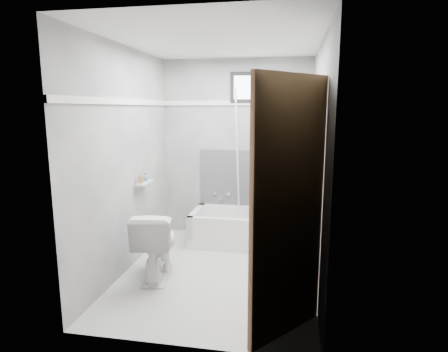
% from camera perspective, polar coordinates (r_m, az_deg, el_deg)
% --- Properties ---
extents(floor, '(2.60, 2.60, 0.00)m').
position_cam_1_polar(floor, '(4.19, -0.87, -14.47)').
color(floor, silver).
rests_on(floor, ground).
extents(ceiling, '(2.60, 2.60, 0.00)m').
position_cam_1_polar(ceiling, '(3.85, -0.98, 19.96)').
color(ceiling, silver).
rests_on(ceiling, floor).
extents(wall_back, '(2.00, 0.02, 2.40)m').
position_cam_1_polar(wall_back, '(5.11, 1.88, 4.09)').
color(wall_back, slate).
rests_on(wall_back, floor).
extents(wall_front, '(2.00, 0.02, 2.40)m').
position_cam_1_polar(wall_front, '(2.60, -6.43, -2.09)').
color(wall_front, slate).
rests_on(wall_front, floor).
extents(wall_left, '(0.02, 2.60, 2.40)m').
position_cam_1_polar(wall_left, '(4.15, -14.62, 2.30)').
color(wall_left, slate).
rests_on(wall_left, floor).
extents(wall_right, '(0.02, 2.60, 2.40)m').
position_cam_1_polar(wall_right, '(3.78, 14.13, 1.57)').
color(wall_right, slate).
rests_on(wall_right, floor).
extents(bathtub, '(1.50, 0.70, 0.42)m').
position_cam_1_polar(bathtub, '(4.93, 3.86, -7.94)').
color(bathtub, white).
rests_on(bathtub, floor).
extents(office_chair, '(0.74, 0.74, 1.16)m').
position_cam_1_polar(office_chair, '(4.79, 8.91, -2.54)').
color(office_chair, slate).
rests_on(office_chair, bathtub).
extents(toilet, '(0.52, 0.79, 0.72)m').
position_cam_1_polar(toilet, '(4.02, -10.31, -10.17)').
color(toilet, white).
rests_on(toilet, floor).
extents(door, '(0.78, 0.78, 2.00)m').
position_cam_1_polar(door, '(2.58, 15.38, -7.12)').
color(door, '#532E1F').
rests_on(door, floor).
extents(window, '(0.66, 0.04, 0.40)m').
position_cam_1_polar(window, '(5.04, 4.80, 13.30)').
color(window, black).
rests_on(window, wall_back).
extents(backerboard, '(1.50, 0.02, 0.78)m').
position_cam_1_polar(backerboard, '(5.13, 4.60, -0.43)').
color(backerboard, '#4C4C4F').
rests_on(backerboard, wall_back).
extents(trim_back, '(2.00, 0.02, 0.06)m').
position_cam_1_polar(trim_back, '(5.07, 1.90, 11.06)').
color(trim_back, white).
rests_on(trim_back, wall_back).
extents(trim_left, '(0.02, 2.60, 0.06)m').
position_cam_1_polar(trim_left, '(4.11, -14.85, 10.90)').
color(trim_left, white).
rests_on(trim_left, wall_left).
extents(pole, '(0.02, 0.48, 1.90)m').
position_cam_1_polar(pole, '(4.89, 2.09, 2.03)').
color(pole, white).
rests_on(pole, bathtub).
extents(shelf, '(0.10, 0.32, 0.02)m').
position_cam_1_polar(shelf, '(4.43, -12.05, -1.02)').
color(shelf, silver).
rests_on(shelf, wall_left).
extents(soap_bottle_a, '(0.06, 0.06, 0.12)m').
position_cam_1_polar(soap_bottle_a, '(4.35, -12.60, -0.38)').
color(soap_bottle_a, '#99734C').
rests_on(soap_bottle_a, shelf).
extents(soap_bottle_b, '(0.11, 0.11, 0.10)m').
position_cam_1_polar(soap_bottle_b, '(4.48, -11.91, -0.12)').
color(soap_bottle_b, slate).
rests_on(soap_bottle_b, shelf).
extents(faucet, '(0.26, 0.10, 0.16)m').
position_cam_1_polar(faucet, '(5.23, -0.38, -3.00)').
color(faucet, silver).
rests_on(faucet, wall_back).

